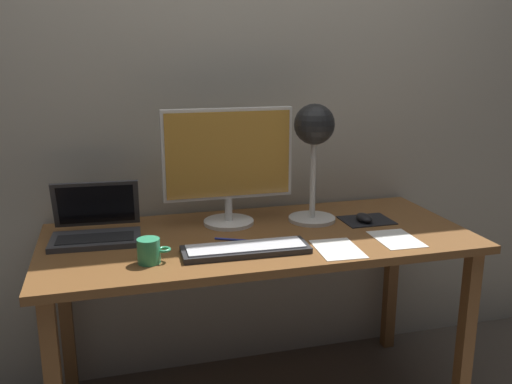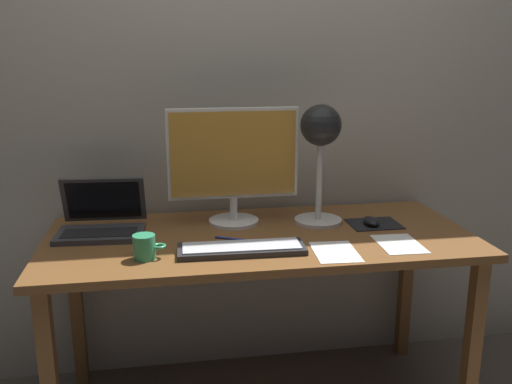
{
  "view_description": "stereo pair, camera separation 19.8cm",
  "coord_description": "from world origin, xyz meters",
  "px_view_note": "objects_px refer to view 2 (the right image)",
  "views": [
    {
      "loc": [
        -0.53,
        -1.91,
        1.42
      ],
      "look_at": [
        -0.02,
        -0.05,
        0.92
      ],
      "focal_mm": 38.73,
      "sensor_mm": 36.0,
      "label": 1
    },
    {
      "loc": [
        -0.34,
        -1.95,
        1.42
      ],
      "look_at": [
        -0.02,
        -0.05,
        0.92
      ],
      "focal_mm": 38.73,
      "sensor_mm": 36.0,
      "label": 2
    }
  ],
  "objects_px": {
    "laptop": "(102,217)",
    "keyboard_main": "(242,249)",
    "mouse": "(371,221)",
    "pen": "(233,239)",
    "desk_lamp": "(320,138)",
    "coffee_mug": "(145,247)",
    "monitor": "(233,160)"
  },
  "relations": [
    {
      "from": "laptop",
      "to": "mouse",
      "type": "distance_m",
      "value": 1.05
    },
    {
      "from": "desk_lamp",
      "to": "coffee_mug",
      "type": "bearing_deg",
      "value": -156.63
    },
    {
      "from": "desk_lamp",
      "to": "pen",
      "type": "bearing_deg",
      "value": -157.06
    },
    {
      "from": "laptop",
      "to": "pen",
      "type": "relative_size",
      "value": 2.37
    },
    {
      "from": "monitor",
      "to": "pen",
      "type": "relative_size",
      "value": 3.66
    },
    {
      "from": "mouse",
      "to": "desk_lamp",
      "type": "bearing_deg",
      "value": 157.8
    },
    {
      "from": "monitor",
      "to": "mouse",
      "type": "height_order",
      "value": "monitor"
    },
    {
      "from": "laptop",
      "to": "keyboard_main",
      "type": "bearing_deg",
      "value": -31.32
    },
    {
      "from": "mouse",
      "to": "coffee_mug",
      "type": "distance_m",
      "value": 0.9
    },
    {
      "from": "coffee_mug",
      "to": "monitor",
      "type": "bearing_deg",
      "value": 44.87
    },
    {
      "from": "monitor",
      "to": "mouse",
      "type": "xyz_separation_m",
      "value": [
        0.53,
        -0.13,
        -0.24
      ]
    },
    {
      "from": "laptop",
      "to": "mouse",
      "type": "relative_size",
      "value": 3.46
    },
    {
      "from": "mouse",
      "to": "pen",
      "type": "bearing_deg",
      "value": -172.32
    },
    {
      "from": "desk_lamp",
      "to": "mouse",
      "type": "bearing_deg",
      "value": -22.2
    },
    {
      "from": "pen",
      "to": "monitor",
      "type": "bearing_deg",
      "value": 82.02
    },
    {
      "from": "keyboard_main",
      "to": "coffee_mug",
      "type": "relative_size",
      "value": 4.04
    },
    {
      "from": "laptop",
      "to": "desk_lamp",
      "type": "relative_size",
      "value": 0.7
    },
    {
      "from": "laptop",
      "to": "monitor",
      "type": "bearing_deg",
      "value": 3.03
    },
    {
      "from": "desk_lamp",
      "to": "mouse",
      "type": "distance_m",
      "value": 0.39
    },
    {
      "from": "pen",
      "to": "coffee_mug",
      "type": "bearing_deg",
      "value": -156.14
    },
    {
      "from": "keyboard_main",
      "to": "desk_lamp",
      "type": "bearing_deg",
      "value": 38.75
    },
    {
      "from": "mouse",
      "to": "keyboard_main",
      "type": "bearing_deg",
      "value": -159.61
    },
    {
      "from": "monitor",
      "to": "mouse",
      "type": "distance_m",
      "value": 0.6
    },
    {
      "from": "laptop",
      "to": "pen",
      "type": "bearing_deg",
      "value": -19.88
    },
    {
      "from": "desk_lamp",
      "to": "mouse",
      "type": "relative_size",
      "value": 4.95
    },
    {
      "from": "desk_lamp",
      "to": "pen",
      "type": "relative_size",
      "value": 3.39
    },
    {
      "from": "desk_lamp",
      "to": "coffee_mug",
      "type": "distance_m",
      "value": 0.8
    },
    {
      "from": "mouse",
      "to": "coffee_mug",
      "type": "relative_size",
      "value": 0.87
    },
    {
      "from": "coffee_mug",
      "to": "pen",
      "type": "distance_m",
      "value": 0.34
    },
    {
      "from": "laptop",
      "to": "mouse",
      "type": "height_order",
      "value": "laptop"
    },
    {
      "from": "mouse",
      "to": "pen",
      "type": "relative_size",
      "value": 0.69
    },
    {
      "from": "keyboard_main",
      "to": "desk_lamp",
      "type": "xyz_separation_m",
      "value": [
        0.35,
        0.28,
        0.33
      ]
    }
  ]
}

